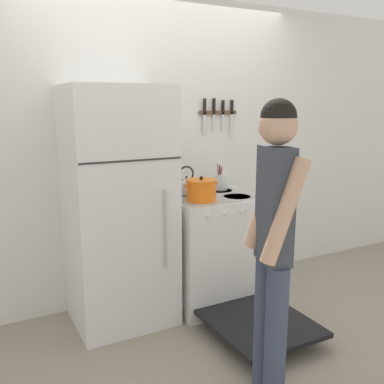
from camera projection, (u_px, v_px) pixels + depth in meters
name	position (u px, v px, depth m)	size (l,w,h in m)	color
ground_plane	(162.00, 290.00, 3.92)	(14.00, 14.00, 0.00)	gray
wall_back	(159.00, 151.00, 3.68)	(10.00, 0.06, 2.55)	silver
refrigerator	(119.00, 208.00, 3.23)	(0.74, 0.67, 1.81)	white
stove_range	(213.00, 250.00, 3.62)	(0.75, 1.45, 0.93)	white
dutch_oven_pot	(201.00, 190.00, 3.34)	(0.29, 0.25, 0.20)	orange
tea_kettle	(187.00, 186.00, 3.60)	(0.23, 0.18, 0.24)	silver
utensil_jar	(221.00, 182.00, 3.76)	(0.11, 0.11, 0.24)	silver
person	(274.00, 237.00, 2.30)	(0.33, 0.40, 1.71)	#38425B
wall_knife_strip	(218.00, 112.00, 3.83)	(0.38, 0.03, 0.36)	brown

